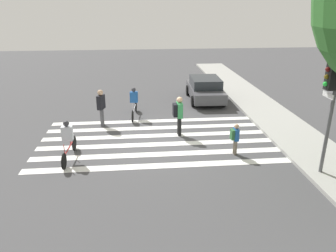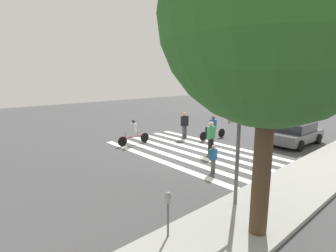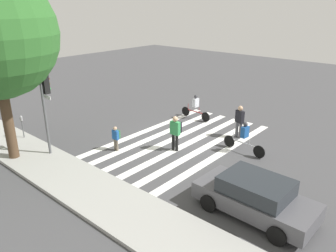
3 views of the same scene
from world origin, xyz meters
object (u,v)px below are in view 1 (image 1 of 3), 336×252
traffic_light (330,96)px  pedestrian_adult_yellow_jacket (179,113)px  pedestrian_adult_blue_shirt (101,106)px  cyclist_mid_street (134,101)px  cyclist_far_lane (68,138)px  pedestrian_child_with_backpack (235,137)px  car_parked_far_curb (205,89)px

traffic_light → pedestrian_adult_yellow_jacket: 6.30m
traffic_light → pedestrian_adult_blue_shirt: bearing=-126.0°
pedestrian_adult_blue_shirt → cyclist_mid_street: (-1.16, 1.57, -0.16)m
pedestrian_adult_blue_shirt → cyclist_far_lane: pedestrian_adult_blue_shirt is taller
pedestrian_child_with_backpack → cyclist_far_lane: size_ratio=0.57×
pedestrian_child_with_backpack → pedestrian_adult_blue_shirt: 6.69m
pedestrian_adult_blue_shirt → traffic_light: bearing=-106.0°
pedestrian_child_with_backpack → cyclist_far_lane: cyclist_far_lane is taller
traffic_light → car_parked_far_curb: bearing=-168.3°
cyclist_far_lane → cyclist_mid_street: bearing=155.5°
cyclist_mid_street → car_parked_far_curb: (-2.76, 4.33, -0.14)m
pedestrian_child_with_backpack → pedestrian_adult_yellow_jacket: bearing=-140.9°
car_parked_far_curb → pedestrian_adult_yellow_jacket: bearing=-21.4°
cyclist_mid_street → cyclist_far_lane: bearing=-21.7°
pedestrian_child_with_backpack → car_parked_far_curb: size_ratio=0.30×
traffic_light → cyclist_mid_street: size_ratio=1.74×
cyclist_mid_street → pedestrian_child_with_backpack: bearing=44.3°
pedestrian_adult_yellow_jacket → cyclist_far_lane: (2.06, -4.48, -0.19)m
pedestrian_adult_blue_shirt → car_parked_far_curb: bearing=-36.4°
cyclist_far_lane → pedestrian_child_with_backpack: bearing=91.5°
cyclist_mid_street → cyclist_far_lane: (4.78, -2.48, -0.00)m
traffic_light → pedestrian_child_with_backpack: traffic_light is taller
traffic_light → pedestrian_child_with_backpack: size_ratio=3.24×
pedestrian_adult_yellow_jacket → car_parked_far_curb: 5.97m
traffic_light → pedestrian_adult_blue_shirt: size_ratio=2.28×
pedestrian_child_with_backpack → cyclist_far_lane: 6.44m
traffic_light → cyclist_far_lane: traffic_light is taller
pedestrian_adult_blue_shirt → cyclist_mid_street: pedestrian_adult_blue_shirt is taller
traffic_light → pedestrian_child_with_backpack: 3.75m
pedestrian_adult_blue_shirt → pedestrian_adult_yellow_jacket: bearing=-93.7°
pedestrian_adult_yellow_jacket → car_parked_far_curb: (-5.48, 2.34, -0.33)m
traffic_light → pedestrian_adult_yellow_jacket: traffic_light is taller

